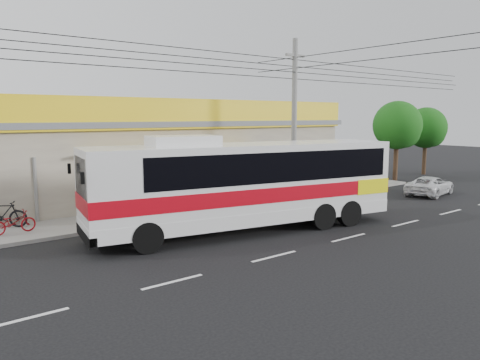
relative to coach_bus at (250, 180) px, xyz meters
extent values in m
plane|color=black|center=(2.30, -0.83, -2.16)|extent=(120.00, 120.00, 0.00)
cube|color=gray|center=(2.30, 5.17, -2.09)|extent=(30.00, 3.20, 0.15)
cube|color=gray|center=(2.30, 10.77, -0.06)|extent=(22.00, 8.00, 4.20)
cube|color=#55575C|center=(2.30, 10.77, 2.19)|extent=(22.60, 8.60, 0.30)
cube|color=yellow|center=(2.30, 6.65, 2.74)|extent=(22.00, 0.24, 1.60)
cube|color=red|center=(0.30, 6.62, 2.74)|extent=(9.00, 0.10, 1.20)
cube|color=#136E31|center=(8.80, 6.62, 2.74)|extent=(2.40, 0.10, 1.10)
cube|color=navy|center=(11.50, 6.62, 2.74)|extent=(2.20, 0.10, 1.10)
cube|color=red|center=(-6.70, 6.62, 2.74)|extent=(3.00, 0.10, 1.10)
cube|color=yellow|center=(0.30, 6.47, 0.84)|extent=(10.00, 1.20, 0.37)
cube|color=silver|center=(-0.20, 0.04, -0.09)|extent=(13.35, 5.19, 3.16)
cube|color=#B00713|center=(-0.20, 0.04, -0.47)|extent=(13.40, 5.23, 0.60)
cube|color=yellow|center=(5.36, -1.05, -0.47)|extent=(2.25, 3.07, 0.65)
cube|color=black|center=(0.55, -0.11, 0.62)|extent=(11.22, 4.81, 1.20)
cube|color=black|center=(-6.53, 1.28, 0.40)|extent=(0.63, 2.39, 1.63)
cube|color=silver|center=(-2.88, 0.56, 1.68)|extent=(2.86, 2.00, 0.39)
cylinder|color=black|center=(-4.93, -0.29, -1.60)|extent=(1.18, 0.56, 1.13)
cylinder|color=black|center=(-4.46, 2.13, -1.60)|extent=(1.18, 0.56, 1.13)
cylinder|color=black|center=(3.94, -2.03, -1.60)|extent=(1.18, 0.56, 1.13)
cylinder|color=black|center=(4.42, 0.39, -1.60)|extent=(1.18, 0.56, 1.13)
imported|color=maroon|center=(-8.07, 5.02, -1.56)|extent=(1.76, 0.73, 0.90)
imported|color=black|center=(-8.16, 6.31, -1.44)|extent=(1.94, 1.41, 1.16)
imported|color=silver|center=(14.33, 0.09, -1.60)|extent=(4.36, 2.61, 1.13)
cylinder|color=slate|center=(5.87, 3.37, 2.27)|extent=(0.29, 0.29, 8.86)
cube|color=slate|center=(5.87, 3.37, 5.81)|extent=(1.33, 0.13, 0.13)
cylinder|color=#321E14|center=(18.34, 5.14, -0.67)|extent=(0.34, 0.34, 2.99)
sphere|color=#0F4810|center=(18.34, 5.14, 1.95)|extent=(3.55, 3.55, 3.55)
sphere|color=#0F4810|center=(18.90, 4.86, 1.39)|extent=(2.24, 2.24, 2.24)
cylinder|color=#321E14|center=(23.37, 5.77, -0.77)|extent=(0.31, 0.31, 2.79)
sphere|color=#0F4810|center=(23.37, 5.77, 1.67)|extent=(3.31, 3.31, 3.31)
sphere|color=#0F4810|center=(23.89, 5.51, 1.15)|extent=(2.09, 2.09, 2.09)
camera|label=1|loc=(-12.28, -14.77, 2.63)|focal=35.00mm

